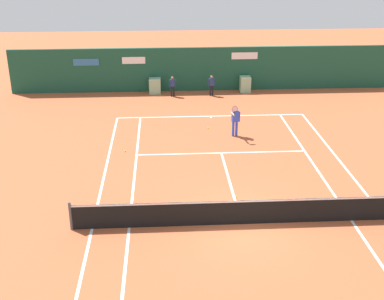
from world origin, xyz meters
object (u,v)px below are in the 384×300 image
Objects in this scene: ball_kid_right_post at (172,85)px; ball_kid_left_post at (212,84)px; tennis_ball_mid_court at (208,128)px; player_on_baseline at (235,119)px; tennis_ball_by_sideline at (236,197)px; tennis_ball_near_service_line at (125,151)px.

ball_kid_left_post is (2.49, 0.00, 0.02)m from ball_kid_right_post.
ball_kid_right_post is 0.98× the size of ball_kid_left_post.
tennis_ball_mid_court is (1.74, -5.99, -0.71)m from ball_kid_right_post.
player_on_baseline is at bearing 89.17° from ball_kid_left_post.
tennis_ball_by_sideline and tennis_ball_mid_court have the same top height.
tennis_ball_near_service_line is at bearing 133.70° from tennis_ball_by_sideline.
ball_kid_right_post is 19.07× the size of tennis_ball_near_service_line.
ball_kid_right_post is at bearing -4.93° from ball_kid_left_post.
tennis_ball_by_sideline and tennis_ball_near_service_line have the same top height.
ball_kid_left_post is at bearing 60.71° from tennis_ball_near_service_line.
player_on_baseline is 26.60× the size of tennis_ball_by_sideline.
tennis_ball_near_service_line is (-2.48, -8.86, -0.71)m from ball_kid_right_post.
tennis_ball_mid_court is at bearing -52.97° from player_on_baseline.
tennis_ball_by_sideline is 1.00× the size of tennis_ball_mid_court.
ball_kid_left_post reaches higher than ball_kid_right_post.
tennis_ball_by_sideline is at bearing 72.13° from player_on_baseline.
ball_kid_right_post is 2.49m from ball_kid_left_post.
player_on_baseline reaches higher than ball_kid_left_post.
tennis_ball_mid_court is (-1.26, 1.16, -0.92)m from player_on_baseline.
tennis_ball_mid_court and tennis_ball_near_service_line have the same top height.
tennis_ball_mid_court is (-0.75, -5.99, -0.73)m from ball_kid_left_post.
ball_kid_right_post is at bearing 74.36° from tennis_ball_near_service_line.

